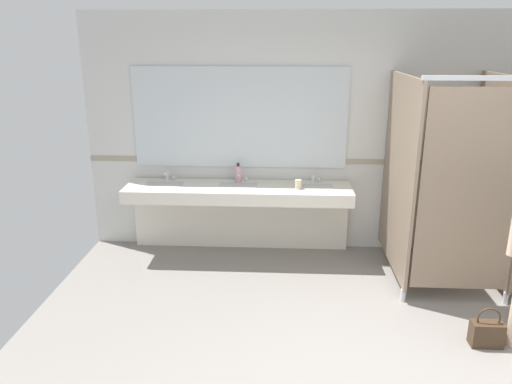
% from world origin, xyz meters
% --- Properties ---
extents(wall_back, '(6.17, 0.12, 2.69)m').
position_xyz_m(wall_back, '(0.00, 2.77, 1.34)').
color(wall_back, silver).
rests_on(wall_back, ground_plane).
extents(wall_back_tile_band, '(6.17, 0.01, 0.06)m').
position_xyz_m(wall_back_tile_band, '(0.00, 2.70, 1.05)').
color(wall_back_tile_band, '#9E937F').
rests_on(wall_back_tile_band, wall_back).
extents(vanity_counter, '(2.51, 0.57, 0.94)m').
position_xyz_m(vanity_counter, '(-1.32, 2.49, 0.61)').
color(vanity_counter, silver).
rests_on(vanity_counter, ground_plane).
extents(mirror_panel, '(2.41, 0.02, 1.12)m').
position_xyz_m(mirror_panel, '(-1.32, 2.70, 1.54)').
color(mirror_panel, silver).
rests_on(mirror_panel, wall_back).
extents(bathroom_stalls, '(1.97, 1.31, 2.11)m').
position_xyz_m(bathroom_stalls, '(1.28, 1.84, 1.10)').
color(bathroom_stalls, '#84705B').
rests_on(bathroom_stalls, ground_plane).
extents(handbag, '(0.25, 0.13, 0.34)m').
position_xyz_m(handbag, '(0.84, 0.75, 0.12)').
color(handbag, '#3F2D1E').
rests_on(handbag, ground_plane).
extents(soap_dispenser, '(0.07, 0.07, 0.22)m').
position_xyz_m(soap_dispenser, '(-1.34, 2.57, 0.92)').
color(soap_dispenser, '#D899B2').
rests_on(soap_dispenser, vanity_counter).
extents(paper_cup, '(0.07, 0.07, 0.10)m').
position_xyz_m(paper_cup, '(-0.66, 2.34, 0.88)').
color(paper_cup, beige).
rests_on(paper_cup, vanity_counter).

